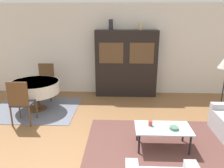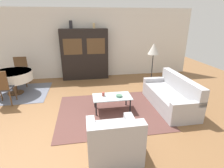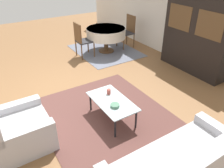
% 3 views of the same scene
% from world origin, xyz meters
% --- Properties ---
extents(ground_plane, '(14.00, 14.00, 0.00)m').
position_xyz_m(ground_plane, '(0.00, 0.00, 0.00)').
color(ground_plane, brown).
extents(wall_back, '(10.00, 0.06, 2.70)m').
position_xyz_m(wall_back, '(0.00, 3.63, 1.35)').
color(wall_back, silver).
rests_on(wall_back, ground_plane).
extents(area_rug, '(2.72, 2.26, 0.01)m').
position_xyz_m(area_rug, '(1.11, 0.47, 0.01)').
color(area_rug, brown).
rests_on(area_rug, ground_plane).
extents(dining_rug, '(2.16, 1.74, 0.01)m').
position_xyz_m(dining_rug, '(-1.84, 2.17, 0.01)').
color(dining_rug, slate).
rests_on(dining_rug, ground_plane).
extents(armchair, '(0.91, 0.89, 0.82)m').
position_xyz_m(armchair, '(0.90, -1.06, 0.30)').
color(armchair, '#B2B2B7').
rests_on(armchair, ground_plane).
extents(coffee_table, '(1.00, 0.55, 0.40)m').
position_xyz_m(coffee_table, '(1.15, 0.54, 0.37)').
color(coffee_table, black).
rests_on(coffee_table, area_rug).
extents(display_cabinet, '(1.81, 0.41, 1.96)m').
position_xyz_m(display_cabinet, '(0.54, 3.38, 0.98)').
color(display_cabinet, black).
rests_on(display_cabinet, ground_plane).
extents(dining_table, '(1.20, 1.20, 0.74)m').
position_xyz_m(dining_table, '(-1.78, 2.17, 0.60)').
color(dining_table, brown).
rests_on(dining_table, dining_rug).
extents(dining_chair_near, '(0.44, 0.44, 1.01)m').
position_xyz_m(dining_chair_near, '(-1.78, 1.34, 0.57)').
color(dining_chair_near, brown).
rests_on(dining_chair_near, dining_rug).
extents(dining_chair_far, '(0.44, 0.44, 1.01)m').
position_xyz_m(dining_chair_far, '(-1.78, 2.99, 0.57)').
color(dining_chair_far, brown).
rests_on(dining_chair_far, dining_rug).
extents(cup, '(0.07, 0.07, 0.10)m').
position_xyz_m(cup, '(0.93, 0.61, 0.45)').
color(cup, '#9E4238').
rests_on(cup, coffee_table).
extents(bowl, '(0.16, 0.16, 0.05)m').
position_xyz_m(bowl, '(1.33, 0.49, 0.43)').
color(bowl, '#4C7A60').
rests_on(bowl, coffee_table).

